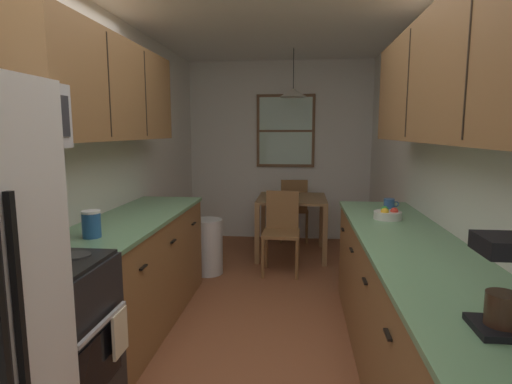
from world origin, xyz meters
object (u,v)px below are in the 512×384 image
stove_range (40,349)px  dining_chair_far (293,207)px  storage_canister (91,224)px  fruit_bowl (388,214)px  mug_by_coffeemaker (389,205)px  dining_table (292,206)px  dining_chair_near (282,228)px  table_serving_bowl (290,195)px  trash_bin (208,246)px

stove_range → dining_chair_far: size_ratio=1.22×
stove_range → storage_canister: (-0.01, 0.59, 0.51)m
stove_range → dining_chair_far: bearing=73.0°
dining_chair_far → fruit_bowl: (0.75, -2.61, 0.44)m
storage_canister → fruit_bowl: 2.11m
mug_by_coffeemaker → dining_table: bearing=118.0°
stove_range → dining_chair_near: 2.88m
dining_table → dining_chair_far: dining_chair_far is taller
mug_by_coffeemaker → table_serving_bowl: 1.82m
storage_canister → table_serving_bowl: size_ratio=0.90×
dining_chair_near → mug_by_coffeemaker: mug_by_coffeemaker is taller
dining_chair_far → stove_range: bearing=-107.0°
fruit_bowl → dining_chair_far: bearing=106.1°
trash_bin → mug_by_coffeemaker: bearing=-24.5°
trash_bin → dining_chair_far: bearing=57.5°
dining_chair_far → trash_bin: (-0.92, -1.45, -0.20)m
mug_by_coffeemaker → table_serving_bowl: size_ratio=0.65×
dining_chair_far → trash_bin: size_ratio=1.48×
dining_chair_far → fruit_bowl: bearing=-73.9°
mug_by_coffeemaker → table_serving_bowl: (-0.87, 1.59, -0.18)m
stove_range → table_serving_bowl: (1.18, 3.30, 0.30)m
dining_chair_far → table_serving_bowl: bearing=-92.7°
dining_table → table_serving_bowl: (-0.02, -0.01, 0.15)m
dining_chair_far → mug_by_coffeemaker: bearing=-69.5°
dining_table → fruit_bowl: 2.13m
trash_bin → storage_canister: size_ratio=3.54×
stove_range → fruit_bowl: size_ratio=5.30×
stove_range → dining_chair_far: 4.14m
stove_range → dining_chair_far: (1.21, 3.96, 0.03)m
fruit_bowl → dining_chair_near: bearing=123.3°
storage_canister → fruit_bowl: storage_canister is taller
table_serving_bowl → fruit_bowl: bearing=-68.0°
stove_range → mug_by_coffeemaker: size_ratio=8.76×
stove_range → dining_table: bearing=70.1°
mug_by_coffeemaker → table_serving_bowl: bearing=118.8°
dining_table → dining_chair_far: 0.66m
mug_by_coffeemaker → stove_range: bearing=-140.2°
stove_range → dining_chair_near: (1.10, 2.67, 0.03)m
dining_chair_near → table_serving_bowl: (0.08, 0.63, 0.27)m
fruit_bowl → table_serving_bowl: bearing=112.0°
storage_canister → mug_by_coffeemaker: storage_canister is taller
dining_table → dining_chair_near: bearing=-98.6°
dining_chair_near → table_serving_bowl: bearing=82.9°
dining_chair_far → mug_by_coffeemaker: 2.44m
table_serving_bowl → trash_bin: bearing=-138.4°
dining_table → dining_chair_far: bearing=88.9°
trash_bin → mug_by_coffeemaker: (1.76, -0.80, 0.65)m
trash_bin → table_serving_bowl: bearing=41.6°
dining_chair_near → storage_canister: size_ratio=5.23×
trash_bin → storage_canister: (-0.30, -1.92, 0.68)m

